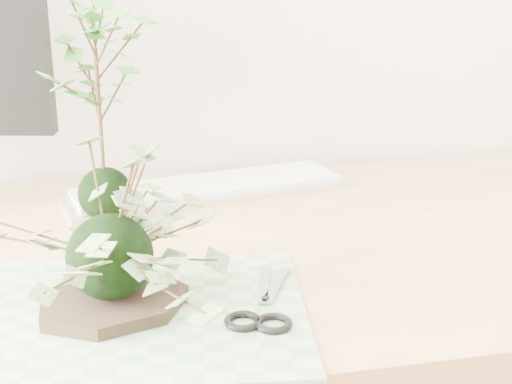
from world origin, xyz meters
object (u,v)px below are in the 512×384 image
(ivy_kokedama, at_px, (107,218))
(maple_kokedama, at_px, (96,62))
(desk, at_px, (175,304))
(keyboard, at_px, (209,188))

(ivy_kokedama, distance_m, maple_kokedama, 0.33)
(desk, relative_size, keyboard, 3.23)
(ivy_kokedama, xyz_separation_m, maple_kokedama, (-0.00, 0.31, 0.13))
(ivy_kokedama, bearing_deg, keyboard, 67.24)
(desk, height_order, ivy_kokedama, ivy_kokedama)
(keyboard, bearing_deg, ivy_kokedama, -123.70)
(desk, relative_size, ivy_kokedama, 4.55)
(desk, xyz_separation_m, keyboard, (0.08, 0.22, 0.10))
(desk, bearing_deg, ivy_kokedama, -115.52)
(desk, distance_m, maple_kokedama, 0.36)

